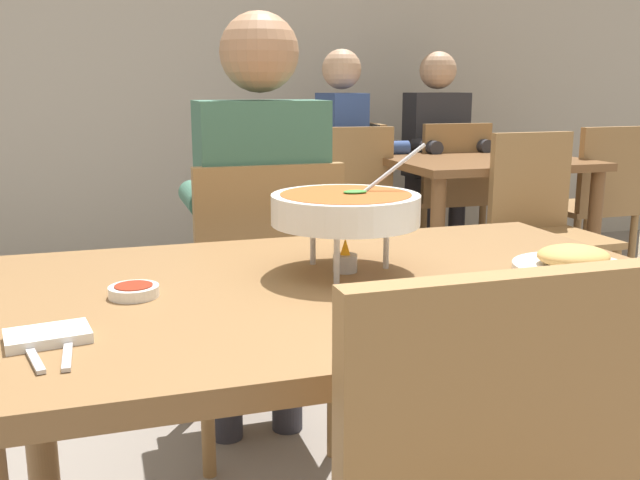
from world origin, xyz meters
TOP-DOWN VIEW (x-y plane):
  - cafe_rear_partition at (0.00, 3.22)m, footprint 10.00×0.10m
  - dining_table_main at (0.00, 0.00)m, footprint 1.34×0.85m
  - chair_diner_main at (-0.00, 0.71)m, footprint 0.44×0.44m
  - diner_main at (0.00, 0.74)m, footprint 0.40×0.45m
  - curry_bowl at (0.03, 0.06)m, footprint 0.33×0.30m
  - rice_plate at (0.13, -0.27)m, footprint 0.24×0.24m
  - appetizer_plate at (0.47, -0.08)m, footprint 0.24×0.24m
  - sauce_dish at (-0.40, 0.01)m, footprint 0.09×0.09m
  - napkin_folded at (-0.53, -0.18)m, footprint 0.13×0.10m
  - fork_utensil at (-0.55, -0.23)m, footprint 0.05×0.17m
  - spoon_utensil at (-0.50, -0.23)m, footprint 0.01×0.17m
  - dining_table_far at (1.49, 2.00)m, footprint 1.00×0.80m
  - chair_bg_left at (0.97, 2.58)m, footprint 0.46×0.46m
  - chair_bg_middle at (1.53, 2.48)m, footprint 0.45×0.45m
  - chair_bg_right at (1.49, 1.47)m, footprint 0.45×0.45m
  - chair_bg_corner at (0.83, 2.12)m, footprint 0.49×0.49m
  - chair_bg_window at (2.16, 1.94)m, footprint 0.45×0.45m
  - patron_bg_left at (0.92, 2.54)m, footprint 0.45×0.40m
  - patron_bg_middle at (1.52, 2.59)m, footprint 0.40×0.45m

SIDE VIEW (x-z plane):
  - chair_diner_main at x=0.00m, z-range 0.06..0.96m
  - chair_bg_left at x=0.97m, z-range 0.06..0.96m
  - chair_bg_middle at x=1.53m, z-range 0.06..0.96m
  - chair_bg_right at x=1.49m, z-range 0.06..0.96m
  - chair_bg_corner at x=0.83m, z-range 0.06..0.96m
  - chair_bg_window at x=2.16m, z-range 0.06..0.96m
  - dining_table_far at x=1.49m, z-range 0.24..0.98m
  - dining_table_main at x=0.00m, z-range 0.26..1.00m
  - fork_utensil at x=-0.55m, z-range 0.74..0.74m
  - spoon_utensil at x=-0.50m, z-range 0.74..0.74m
  - napkin_folded at x=-0.53m, z-range 0.74..0.75m
  - diner_main at x=0.00m, z-range 0.09..1.40m
  - patron_bg_left at x=0.92m, z-range 0.09..1.40m
  - patron_bg_middle at x=1.52m, z-range 0.09..1.40m
  - sauce_dish at x=-0.40m, z-range 0.74..0.76m
  - rice_plate at x=0.13m, z-range 0.73..0.79m
  - appetizer_plate at x=0.47m, z-range 0.73..0.79m
  - curry_bowl at x=0.03m, z-range 0.74..0.99m
  - cafe_rear_partition at x=0.00m, z-range 0.00..3.00m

